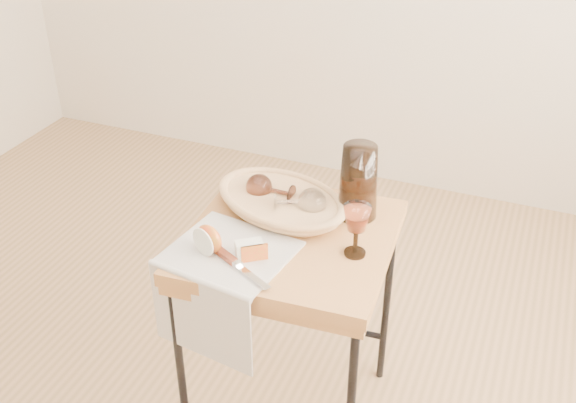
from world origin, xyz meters
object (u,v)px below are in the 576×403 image
at_px(wine_goblet, 356,231).
at_px(side_table, 290,330).
at_px(bread_basket, 281,203).
at_px(goblet_lying_a, 273,190).
at_px(table_knife, 239,266).
at_px(apple_half, 209,239).
at_px(pitcher, 358,181).
at_px(goblet_lying_b, 296,202).
at_px(tea_towel, 230,252).

bearing_deg(wine_goblet, side_table, 173.71).
relative_size(bread_basket, goblet_lying_a, 2.89).
bearing_deg(table_knife, side_table, 100.28).
height_order(side_table, goblet_lying_a, goblet_lying_a).
bearing_deg(apple_half, goblet_lying_a, 98.89).
distance_m(side_table, pitcher, 0.52).
xyz_separation_m(wine_goblet, apple_half, (-0.36, -0.14, -0.03)).
xyz_separation_m(goblet_lying_b, wine_goblet, (0.21, -0.11, 0.02)).
height_order(goblet_lying_a, apple_half, goblet_lying_a).
relative_size(side_table, pitcher, 2.72).
xyz_separation_m(bread_basket, wine_goblet, (0.27, -0.13, 0.05)).
height_order(tea_towel, apple_half, apple_half).
bearing_deg(wine_goblet, goblet_lying_b, 153.09).
bearing_deg(side_table, goblet_lying_a, 130.48).
distance_m(wine_goblet, table_knife, 0.32).
bearing_deg(bread_basket, wine_goblet, -8.29).
bearing_deg(apple_half, wine_goblet, 42.28).
height_order(bread_basket, pitcher, pitcher).
xyz_separation_m(pitcher, table_knife, (-0.20, -0.37, -0.10)).
relative_size(tea_towel, goblet_lying_b, 2.31).
relative_size(tea_towel, table_knife, 1.46).
height_order(side_table, bread_basket, bread_basket).
bearing_deg(goblet_lying_a, side_table, 132.65).
relative_size(goblet_lying_b, pitcher, 0.52).
height_order(bread_basket, wine_goblet, wine_goblet).
height_order(goblet_lying_b, table_knife, goblet_lying_b).
bearing_deg(table_knife, pitcher, 88.75).
relative_size(goblet_lying_b, apple_half, 1.58).
xyz_separation_m(goblet_lying_a, pitcher, (0.25, 0.04, 0.06)).
xyz_separation_m(tea_towel, apple_half, (-0.05, -0.02, 0.04)).
distance_m(pitcher, table_knife, 0.43).
bearing_deg(wine_goblet, tea_towel, -158.65).
height_order(goblet_lying_b, apple_half, goblet_lying_b).
height_order(tea_towel, pitcher, pitcher).
bearing_deg(pitcher, side_table, -115.35).
height_order(goblet_lying_a, wine_goblet, wine_goblet).
xyz_separation_m(bread_basket, goblet_lying_b, (0.06, -0.02, 0.03)).
distance_m(side_table, goblet_lying_b, 0.42).
height_order(bread_basket, apple_half, apple_half).
bearing_deg(bread_basket, apple_half, -92.23).
bearing_deg(goblet_lying_a, apple_half, 79.72).
distance_m(goblet_lying_a, goblet_lying_b, 0.10).
distance_m(goblet_lying_b, wine_goblet, 0.24).
relative_size(goblet_lying_b, table_knife, 0.63).
bearing_deg(side_table, bread_basket, 124.01).
height_order(tea_towel, bread_basket, bread_basket).
bearing_deg(side_table, pitcher, 50.04).
relative_size(tea_towel, goblet_lying_a, 2.42).
distance_m(pitcher, apple_half, 0.45).
bearing_deg(tea_towel, wine_goblet, 29.46).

